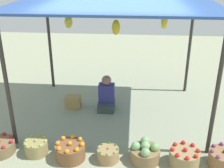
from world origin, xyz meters
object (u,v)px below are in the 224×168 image
(vendor_person, at_px, (107,96))
(basket_cabbages, at_px, (145,153))
(basket_oranges, at_px, (70,151))
(basket_red_tomatoes, at_px, (184,158))
(basket_red_apples, at_px, (0,147))
(basket_limes, at_px, (36,147))
(wooden_crate_near_vendor, at_px, (73,102))
(basket_purple_onions, at_px, (224,159))
(basket_green_chilies, at_px, (108,154))

(vendor_person, height_order, basket_cabbages, vendor_person)
(basket_oranges, distance_m, basket_red_tomatoes, 1.85)
(vendor_person, distance_m, basket_red_apples, 2.39)
(vendor_person, relative_size, basket_limes, 2.00)
(vendor_person, bearing_deg, basket_red_apples, -134.60)
(vendor_person, xyz_separation_m, basket_red_apples, (-1.67, -1.69, -0.19))
(basket_cabbages, bearing_deg, wooden_crate_near_vendor, 132.15)
(basket_red_apples, distance_m, basket_oranges, 1.24)
(basket_purple_onions, bearing_deg, basket_red_apples, 179.16)
(vendor_person, distance_m, basket_green_chilies, 1.77)
(basket_limes, bearing_deg, basket_red_tomatoes, -2.26)
(basket_oranges, height_order, wooden_crate_near_vendor, basket_oranges)
(vendor_person, bearing_deg, basket_cabbages, -64.84)
(basket_purple_onions, bearing_deg, wooden_crate_near_vendor, 147.88)
(basket_green_chilies, distance_m, basket_purple_onions, 1.85)
(vendor_person, height_order, basket_red_tomatoes, vendor_person)
(basket_red_apples, bearing_deg, basket_red_tomatoes, -1.36)
(basket_limes, xyz_separation_m, basket_cabbages, (1.83, -0.04, 0.03))
(basket_green_chilies, relative_size, wooden_crate_near_vendor, 1.09)
(vendor_person, relative_size, wooden_crate_near_vendor, 2.35)
(basket_green_chilies, distance_m, basket_red_tomatoes, 1.23)
(basket_limes, height_order, basket_red_tomatoes, basket_red_tomatoes)
(basket_cabbages, relative_size, wooden_crate_near_vendor, 1.47)
(basket_oranges, distance_m, basket_green_chilies, 0.63)
(basket_oranges, bearing_deg, basket_purple_onions, 0.10)
(basket_purple_onions, bearing_deg, vendor_person, 139.48)
(basket_purple_onions, bearing_deg, basket_cabbages, 178.08)
(basket_red_tomatoes, bearing_deg, basket_red_apples, 178.64)
(vendor_person, xyz_separation_m, basket_green_chilies, (0.20, -1.75, -0.19))
(vendor_person, relative_size, basket_cabbages, 1.60)
(basket_limes, bearing_deg, basket_red_apples, -177.88)
(basket_green_chilies, height_order, basket_purple_onions, basket_purple_onions)
(basket_green_chilies, bearing_deg, basket_purple_onions, -0.10)
(basket_limes, relative_size, basket_purple_onions, 0.82)
(basket_red_tomatoes, height_order, basket_purple_onions, basket_red_tomatoes)
(vendor_person, distance_m, basket_limes, 1.97)
(basket_red_tomatoes, bearing_deg, basket_green_chilies, 178.95)
(basket_limes, distance_m, basket_cabbages, 1.83)
(basket_oranges, bearing_deg, vendor_person, 76.29)
(basket_green_chilies, bearing_deg, basket_oranges, -179.31)
(basket_oranges, distance_m, basket_purple_onions, 2.47)
(basket_red_tomatoes, xyz_separation_m, wooden_crate_near_vendor, (-2.17, 1.77, -0.01))
(basket_green_chilies, relative_size, basket_red_tomatoes, 0.75)
(basket_green_chilies, bearing_deg, basket_red_tomatoes, -1.05)
(basket_oranges, bearing_deg, basket_red_apples, 177.31)
(basket_red_apples, xyz_separation_m, basket_green_chilies, (1.87, -0.05, 0.00))
(basket_green_chilies, bearing_deg, basket_red_apples, 178.44)
(basket_oranges, relative_size, basket_cabbages, 1.02)
(basket_oranges, xyz_separation_m, basket_purple_onions, (2.47, 0.00, -0.00))
(basket_red_apples, bearing_deg, basket_cabbages, -0.29)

